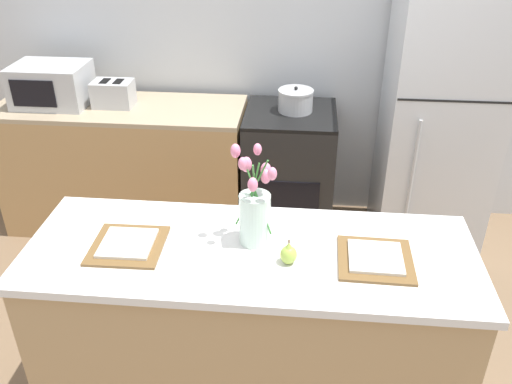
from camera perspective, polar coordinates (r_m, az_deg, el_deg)
The scene contains 12 objects.
back_wall at distance 3.84m, azimuth 2.60°, elevation 16.74°, with size 5.20×0.08×2.70m.
kitchen_island at distance 2.47m, azimuth -0.57°, elevation -15.02°, with size 1.80×0.66×0.95m.
back_counter at distance 3.98m, azimuth -13.48°, elevation 2.65°, with size 1.68×0.60×0.91m.
stove_range at distance 3.78m, azimuth 3.47°, elevation 1.95°, with size 0.60×0.61×0.91m.
refrigerator at distance 3.69m, azimuth 18.74°, elevation 7.55°, with size 0.68×0.67×1.84m.
flower_vase at distance 2.13m, azimuth -0.12°, elevation -1.97°, with size 0.18×0.15×0.42m.
pear_figurine at distance 2.07m, azimuth 3.45°, elevation -6.50°, with size 0.06×0.06×0.11m.
plate_setting_left at distance 2.23m, azimuth -13.35°, elevation -5.41°, with size 0.29×0.29×0.02m.
plate_setting_right at distance 2.14m, azimuth 12.46°, elevation -6.88°, with size 0.29×0.29×0.02m.
toaster at distance 3.78m, azimuth -14.79°, elevation 9.99°, with size 0.28×0.18×0.17m.
cooking_pot at distance 3.58m, azimuth 4.19°, elevation 9.59°, with size 0.23×0.23×0.17m.
microwave at distance 3.92m, azimuth -20.73°, elevation 10.53°, with size 0.48×0.37×0.27m.
Camera 1 is at (0.19, -1.74, 2.22)m, focal length 38.00 mm.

